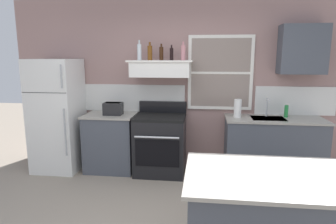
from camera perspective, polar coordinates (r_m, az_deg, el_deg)
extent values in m
cube|color=gray|center=(4.74, 2.11, 5.29)|extent=(5.40, 0.06, 2.70)
cube|color=silver|center=(4.95, -11.34, 2.77)|extent=(2.50, 0.02, 0.44)
cube|color=silver|center=(4.91, 23.49, 2.01)|extent=(1.20, 0.02, 0.44)
cube|color=white|center=(4.66, 10.13, 7.51)|extent=(1.00, 0.04, 1.15)
cube|color=gray|center=(4.65, 10.14, 7.50)|extent=(0.90, 0.01, 1.05)
cube|color=white|center=(4.64, 10.15, 7.50)|extent=(0.90, 0.02, 0.04)
cube|color=white|center=(4.97, -20.74, -0.61)|extent=(0.70, 0.68, 1.76)
cube|color=#333333|center=(4.61, -23.02, 3.47)|extent=(0.69, 0.00, 0.01)
cylinder|color=#A5A8AD|center=(4.55, -19.37, -3.79)|extent=(0.02, 0.02, 0.71)
cylinder|color=#A5A8AD|center=(4.42, -20.04, 6.52)|extent=(0.02, 0.02, 0.34)
cube|color=#474C56|center=(4.80, -10.97, -5.91)|extent=(0.76, 0.60, 0.88)
cube|color=#9E998E|center=(4.69, -11.17, -0.58)|extent=(0.79, 0.63, 0.03)
cube|color=black|center=(4.61, -10.63, 0.64)|extent=(0.28, 0.20, 0.19)
cube|color=black|center=(4.60, -10.66, 1.73)|extent=(0.24, 0.16, 0.01)
cube|color=black|center=(4.65, -12.35, 1.09)|extent=(0.02, 0.03, 0.02)
cube|color=black|center=(4.59, -1.50, -6.57)|extent=(0.76, 0.64, 0.87)
cube|color=black|center=(4.47, -1.52, -1.00)|extent=(0.76, 0.64, 0.04)
cube|color=black|center=(4.73, -1.02, 1.02)|extent=(0.76, 0.06, 0.18)
cube|color=black|center=(4.29, -2.14, -8.06)|extent=(0.65, 0.01, 0.40)
cylinder|color=silver|center=(4.18, -2.24, -4.97)|extent=(0.65, 0.03, 0.03)
cube|color=white|center=(4.48, -1.38, 8.31)|extent=(0.88, 0.48, 0.22)
cube|color=#262628|center=(4.26, -1.82, 7.10)|extent=(0.75, 0.02, 0.04)
cube|color=white|center=(4.48, -1.39, 9.88)|extent=(0.96, 0.52, 0.02)
cylinder|color=silver|center=(4.55, -5.59, 11.51)|extent=(0.06, 0.06, 0.24)
cylinder|color=silver|center=(4.56, -5.62, 13.39)|extent=(0.03, 0.03, 0.06)
cylinder|color=brown|center=(4.53, -3.55, 11.39)|extent=(0.07, 0.07, 0.21)
cylinder|color=brown|center=(4.53, -3.57, 13.09)|extent=(0.03, 0.03, 0.05)
cylinder|color=#381E0F|center=(4.53, -1.31, 11.29)|extent=(0.06, 0.06, 0.20)
cylinder|color=#381E0F|center=(4.53, -1.31, 12.85)|extent=(0.03, 0.03, 0.05)
cylinder|color=black|center=(4.49, 0.69, 11.20)|extent=(0.06, 0.06, 0.18)
cylinder|color=black|center=(4.49, 0.70, 12.64)|extent=(0.02, 0.02, 0.05)
cylinder|color=#C67F84|center=(4.48, 2.98, 11.43)|extent=(0.07, 0.07, 0.22)
cylinder|color=#C67F84|center=(4.48, 3.00, 13.17)|extent=(0.03, 0.03, 0.05)
cube|color=#474C56|center=(4.70, 19.71, -6.74)|extent=(1.40, 0.60, 0.88)
cube|color=#9E998E|center=(4.59, 20.07, -1.31)|extent=(1.43, 0.63, 0.03)
cube|color=#B7BABC|center=(4.54, 18.91, -1.22)|extent=(0.48, 0.36, 0.01)
cylinder|color=silver|center=(4.65, 18.67, 0.89)|extent=(0.03, 0.03, 0.28)
cylinder|color=silver|center=(4.56, 18.96, 2.21)|extent=(0.02, 0.16, 0.02)
cylinder|color=white|center=(4.46, 13.39, 0.71)|extent=(0.11, 0.11, 0.27)
cylinder|color=#268C3F|center=(4.71, 22.02, 0.16)|extent=(0.06, 0.06, 0.18)
cube|color=#9E998E|center=(2.46, 20.32, -11.70)|extent=(1.40, 0.90, 0.03)
cube|color=#474C56|center=(4.72, 24.71, 11.00)|extent=(0.64, 0.32, 0.70)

